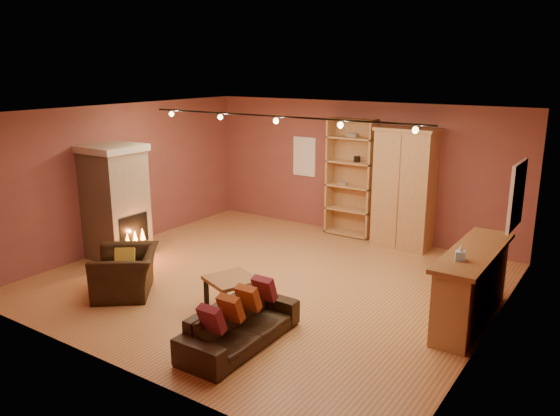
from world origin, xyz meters
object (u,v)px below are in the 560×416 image
Objects in this scene: loveseat at (240,318)px; coffee_table at (231,282)px; armoire at (404,188)px; bookcase at (352,177)px; armchair at (125,265)px; fireplace at (116,202)px; bar_counter at (472,285)px.

loveseat is 1.06m from coffee_table.
loveseat reaches higher than coffee_table.
loveseat is (-0.22, -4.95, -0.82)m from armoire.
armchair is at bearing -107.41° from bookcase.
bar_counter is at bearing 8.50° from fireplace.
bar_counter is at bearing -51.99° from armoire.
bookcase reaches higher than coffee_table.
bookcase is at bearing 172.01° from armoire.
coffee_table is at bearing -152.46° from bar_counter.
fireplace is 5.50m from armoire.
armoire is at bearing 76.97° from coffee_table.
armchair is at bearing -36.66° from fireplace.
armchair is (-2.51, 0.31, 0.10)m from loveseat.
armchair is at bearing 82.43° from loveseat.
bookcase is 1.04× the size of armoire.
armoire is 5.02m from loveseat.
bar_counter is at bearing 27.54° from coffee_table.
bookcase is 4.35m from bar_counter.
fireplace is 2.48× the size of coffee_table.
bar_counter is 3.40m from coffee_table.
armoire is 5.43m from armchair.
armchair reaches higher than coffee_table.
loveseat is at bearing -19.36° from fireplace.
bar_counter is 1.22× the size of loveseat.
fireplace reaches higher than bar_counter.
fireplace is at bearing -171.50° from bar_counter.
coffee_table is at bearing 65.00° from armchair.
loveseat is at bearing -45.42° from coffee_table.
bar_counter reaches higher than armchair.
fireplace is 6.33m from bar_counter.
armoire is at bearing 40.23° from fireplace.
fireplace reaches higher than loveseat.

